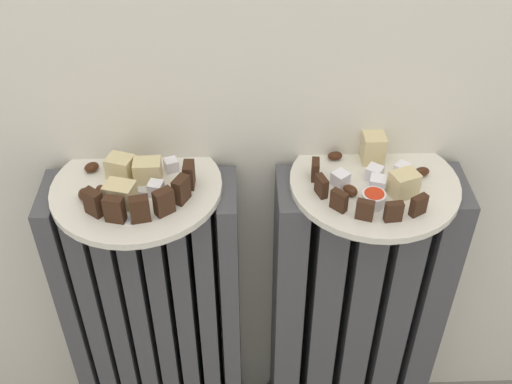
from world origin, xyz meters
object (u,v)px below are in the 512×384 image
object	(u,v)px
radiator_left	(158,325)
radiator_right	(353,320)
fork	(139,200)
jam_bowl_right	(374,198)
plate_left	(137,188)
plate_right	(374,183)

from	to	relation	value
radiator_left	radiator_right	size ratio (longest dim) A/B	1.00
radiator_right	fork	size ratio (longest dim) A/B	6.98
radiator_right	jam_bowl_right	xyz separation A→B (m)	(-0.01, -0.06, 0.37)
fork	plate_left	bearing A→B (deg)	101.90
jam_bowl_right	fork	size ratio (longest dim) A/B	0.39
plate_right	fork	world-z (taller)	fork
plate_left	fork	world-z (taller)	fork
radiator_left	jam_bowl_right	size ratio (longest dim) A/B	18.11
plate_left	fork	distance (m)	0.04
plate_right	fork	bearing A→B (deg)	-173.83
radiator_left	jam_bowl_right	world-z (taller)	jam_bowl_right
radiator_right	plate_left	xyz separation A→B (m)	(-0.39, 0.00, 0.35)
radiator_right	plate_left	bearing A→B (deg)	180.00
plate_right	jam_bowl_right	bearing A→B (deg)	-102.78
plate_left	radiator_right	bearing A→B (deg)	0.00
radiator_left	jam_bowl_right	distance (m)	0.53
plate_left	plate_right	size ratio (longest dim) A/B	1.00
radiator_right	radiator_left	bearing A→B (deg)	-180.00
radiator_right	plate_left	world-z (taller)	plate_left
plate_right	jam_bowl_right	xyz separation A→B (m)	(-0.01, -0.06, 0.02)
radiator_left	fork	distance (m)	0.36
radiator_left	plate_right	world-z (taller)	plate_right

